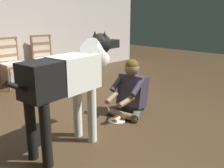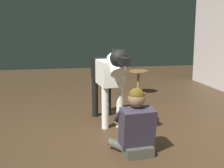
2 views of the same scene
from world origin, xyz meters
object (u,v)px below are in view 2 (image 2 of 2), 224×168
at_px(hot_dog_on_plate, 126,141).
at_px(round_side_table, 138,80).
at_px(person_sitting_on_floor, 135,127).
at_px(large_dog, 109,74).

xyz_separation_m(hot_dog_on_plate, round_side_table, (-2.80, 0.96, 0.30)).
bearing_deg(person_sitting_on_floor, round_side_table, 163.48).
height_order(large_dog, hot_dog_on_plate, large_dog).
relative_size(large_dog, round_side_table, 2.85).
height_order(person_sitting_on_floor, hot_dog_on_plate, person_sitting_on_floor).
bearing_deg(large_dog, person_sitting_on_floor, 5.66).
distance_m(hot_dog_on_plate, round_side_table, 2.98).
distance_m(person_sitting_on_floor, large_dog, 1.25).
height_order(person_sitting_on_floor, large_dog, large_dog).
bearing_deg(round_side_table, large_dog, -27.86).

